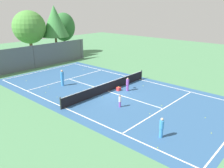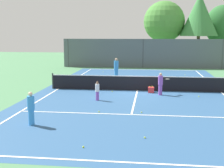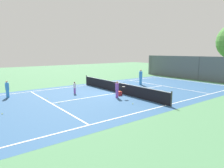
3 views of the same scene
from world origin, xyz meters
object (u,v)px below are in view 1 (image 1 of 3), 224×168
at_px(tennis_ball_8, 92,86).
at_px(tennis_ball_13, 211,133).
at_px(player_0, 62,78).
at_px(tennis_ball_9, 158,148).
at_px(ball_crate, 119,89).
at_px(tennis_ball_12, 84,70).
at_px(tennis_ball_5, 26,81).
at_px(player_2, 120,101).
at_px(tennis_ball_6, 48,87).
at_px(tennis_ball_7, 81,77).
at_px(player_1, 161,127).
at_px(player_3, 128,84).
at_px(tennis_ball_11, 57,97).
at_px(tennis_ball_1, 150,114).
at_px(tennis_ball_4, 46,92).
at_px(tennis_ball_10, 205,118).
at_px(tennis_ball_2, 162,106).
at_px(tennis_ball_3, 143,86).
at_px(tennis_ball_0, 102,97).

distance_m(tennis_ball_8, tennis_ball_13, 13.45).
bearing_deg(player_0, tennis_ball_9, -103.39).
distance_m(ball_crate, tennis_ball_12, 9.43).
bearing_deg(tennis_ball_13, tennis_ball_12, 74.37).
xyz_separation_m(tennis_ball_5, tennis_ball_13, (2.45, -20.52, 0.00)).
relative_size(player_2, tennis_ball_6, 16.62).
distance_m(player_2, tennis_ball_7, 10.09).
relative_size(player_1, tennis_ball_9, 21.71).
relative_size(player_3, tennis_ball_11, 21.16).
bearing_deg(player_2, tennis_ball_1, -78.71).
bearing_deg(tennis_ball_12, tennis_ball_4, -155.96).
bearing_deg(tennis_ball_1, player_3, 56.87).
xyz_separation_m(player_0, tennis_ball_10, (2.69, -14.70, -0.88)).
bearing_deg(tennis_ball_13, tennis_ball_1, 93.13).
distance_m(tennis_ball_2, tennis_ball_10, 3.74).
bearing_deg(tennis_ball_10, tennis_ball_8, 93.21).
relative_size(player_1, tennis_ball_2, 21.71).
relative_size(tennis_ball_3, tennis_ball_6, 1.00).
bearing_deg(tennis_ball_13, tennis_ball_0, 91.50).
relative_size(tennis_ball_11, tennis_ball_12, 1.00).
bearing_deg(tennis_ball_6, tennis_ball_2, -71.84).
relative_size(tennis_ball_7, tennis_ball_10, 1.00).
bearing_deg(tennis_ball_10, tennis_ball_6, 104.78).
height_order(ball_crate, tennis_ball_0, ball_crate).
height_order(tennis_ball_3, tennis_ball_4, same).
height_order(ball_crate, tennis_ball_1, ball_crate).
bearing_deg(tennis_ball_7, tennis_ball_8, -112.76).
height_order(player_0, player_1, player_0).
bearing_deg(ball_crate, tennis_ball_13, -102.42).
distance_m(player_0, tennis_ball_12, 6.92).
distance_m(player_1, tennis_ball_8, 11.79).
height_order(player_2, tennis_ball_11, player_2).
bearing_deg(tennis_ball_7, player_0, -163.84).
distance_m(tennis_ball_7, tennis_ball_13, 17.18).
distance_m(tennis_ball_0, tennis_ball_1, 5.37).
relative_size(player_2, tennis_ball_11, 16.62).
bearing_deg(player_0, tennis_ball_6, 152.20).
xyz_separation_m(tennis_ball_5, tennis_ball_8, (3.82, -7.14, 0.00)).
bearing_deg(tennis_ball_5, tennis_ball_12, -9.37).
bearing_deg(player_1, ball_crate, 57.82).
bearing_deg(tennis_ball_13, tennis_ball_3, 60.77).
bearing_deg(tennis_ball_3, tennis_ball_8, 132.51).
distance_m(tennis_ball_2, tennis_ball_6, 12.30).
xyz_separation_m(tennis_ball_6, tennis_ball_10, (4.07, -15.42, 0.00)).
xyz_separation_m(tennis_ball_3, tennis_ball_10, (-3.11, -8.01, 0.00)).
height_order(tennis_ball_0, tennis_ball_13, same).
relative_size(tennis_ball_11, tennis_ball_13, 1.00).
height_order(player_0, player_2, player_0).
bearing_deg(tennis_ball_11, tennis_ball_5, 84.70).
bearing_deg(tennis_ball_3, player_1, -138.98).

